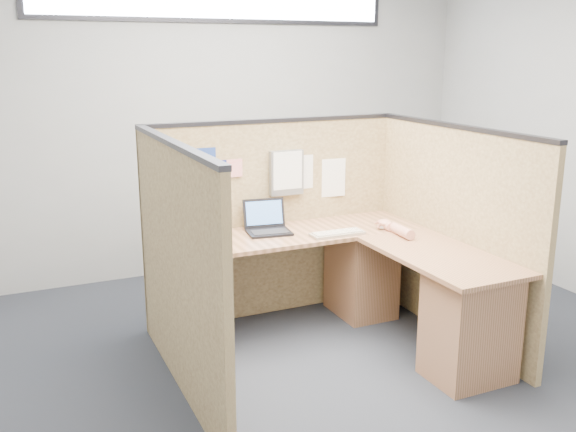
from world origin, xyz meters
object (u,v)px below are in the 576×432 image
laptop (266,224)px  mouse (384,226)px  l_desk (339,289)px  keyboard (337,233)px

laptop → mouse: laptop is taller
l_desk → mouse: (0.48, 0.19, 0.36)m
l_desk → mouse: size_ratio=17.65×
l_desk → laptop: laptop is taller
l_desk → keyboard: (0.09, 0.19, 0.35)m
keyboard → mouse: (0.40, 0.00, 0.01)m
keyboard → mouse: mouse is taller
l_desk → laptop: size_ratio=5.73×
l_desk → mouse: 0.63m
keyboard → mouse: 0.40m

